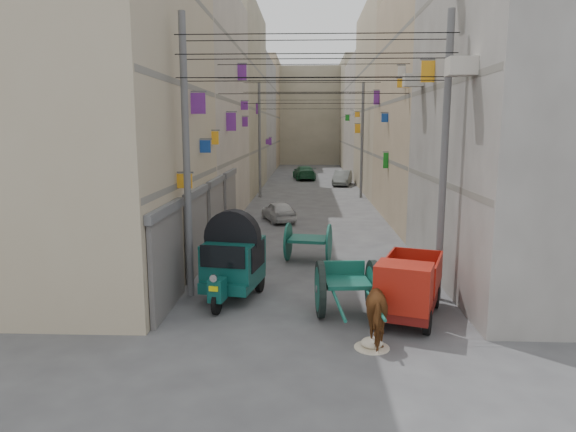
{
  "coord_description": "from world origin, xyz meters",
  "views": [
    {
      "loc": [
        -0.16,
        -8.41,
        4.88
      ],
      "look_at": [
        -0.75,
        6.5,
        2.32
      ],
      "focal_mm": 32.0,
      "sensor_mm": 36.0,
      "label": 1
    }
  ],
  "objects_px": {
    "second_cart": "(308,241)",
    "distant_car_grey": "(342,178)",
    "distant_car_white": "(279,211)",
    "mini_truck": "(407,291)",
    "distant_car_green": "(304,173)",
    "horse": "(384,307)",
    "tonga_cart": "(347,288)",
    "auto_rickshaw": "(233,259)",
    "feed_sack": "(372,343)"
  },
  "relations": [
    {
      "from": "second_cart",
      "to": "distant_car_white",
      "type": "height_order",
      "value": "second_cart"
    },
    {
      "from": "tonga_cart",
      "to": "distant_car_green",
      "type": "relative_size",
      "value": 0.74
    },
    {
      "from": "distant_car_grey",
      "to": "tonga_cart",
      "type": "bearing_deg",
      "value": -83.18
    },
    {
      "from": "second_cart",
      "to": "distant_car_grey",
      "type": "xyz_separation_m",
      "value": [
        2.94,
        25.83,
        -0.12
      ]
    },
    {
      "from": "mini_truck",
      "to": "second_cart",
      "type": "xyz_separation_m",
      "value": [
        -2.51,
        5.95,
        -0.05
      ]
    },
    {
      "from": "auto_rickshaw",
      "to": "feed_sack",
      "type": "bearing_deg",
      "value": -33.15
    },
    {
      "from": "distant_car_green",
      "to": "tonga_cart",
      "type": "bearing_deg",
      "value": 84.52
    },
    {
      "from": "auto_rickshaw",
      "to": "mini_truck",
      "type": "relative_size",
      "value": 0.88
    },
    {
      "from": "tonga_cart",
      "to": "distant_car_grey",
      "type": "relative_size",
      "value": 0.88
    },
    {
      "from": "tonga_cart",
      "to": "distant_car_white",
      "type": "distance_m",
      "value": 14.13
    },
    {
      "from": "mini_truck",
      "to": "distant_car_grey",
      "type": "distance_m",
      "value": 31.79
    },
    {
      "from": "horse",
      "to": "tonga_cart",
      "type": "bearing_deg",
      "value": -58.41
    },
    {
      "from": "mini_truck",
      "to": "distant_car_white",
      "type": "xyz_separation_m",
      "value": [
        -4.09,
        14.23,
        -0.27
      ]
    },
    {
      "from": "auto_rickshaw",
      "to": "distant_car_white",
      "type": "distance_m",
      "value": 12.53
    },
    {
      "from": "distant_car_grey",
      "to": "distant_car_green",
      "type": "relative_size",
      "value": 0.85
    },
    {
      "from": "auto_rickshaw",
      "to": "mini_truck",
      "type": "bearing_deg",
      "value": -10.48
    },
    {
      "from": "mini_truck",
      "to": "second_cart",
      "type": "height_order",
      "value": "mini_truck"
    },
    {
      "from": "second_cart",
      "to": "distant_car_white",
      "type": "bearing_deg",
      "value": 110.13
    },
    {
      "from": "auto_rickshaw",
      "to": "feed_sack",
      "type": "distance_m",
      "value": 5.04
    },
    {
      "from": "horse",
      "to": "feed_sack",
      "type": "bearing_deg",
      "value": 60.84
    },
    {
      "from": "feed_sack",
      "to": "distant_car_green",
      "type": "xyz_separation_m",
      "value": [
        -1.85,
        38.37,
        0.54
      ]
    },
    {
      "from": "tonga_cart",
      "to": "mini_truck",
      "type": "relative_size",
      "value": 1.04
    },
    {
      "from": "mini_truck",
      "to": "distant_car_white",
      "type": "bearing_deg",
      "value": 125.23
    },
    {
      "from": "second_cart",
      "to": "distant_car_white",
      "type": "relative_size",
      "value": 0.58
    },
    {
      "from": "auto_rickshaw",
      "to": "distant_car_grey",
      "type": "xyz_separation_m",
      "value": [
        5.11,
        30.05,
        -0.52
      ]
    },
    {
      "from": "auto_rickshaw",
      "to": "distant_car_grey",
      "type": "height_order",
      "value": "auto_rickshaw"
    },
    {
      "from": "distant_car_white",
      "to": "distant_car_grey",
      "type": "bearing_deg",
      "value": -123.86
    },
    {
      "from": "auto_rickshaw",
      "to": "distant_car_grey",
      "type": "relative_size",
      "value": 0.75
    },
    {
      "from": "feed_sack",
      "to": "distant_car_white",
      "type": "height_order",
      "value": "distant_car_white"
    },
    {
      "from": "second_cart",
      "to": "distant_car_grey",
      "type": "bearing_deg",
      "value": 92.82
    },
    {
      "from": "auto_rickshaw",
      "to": "tonga_cart",
      "type": "bearing_deg",
      "value": -13.86
    },
    {
      "from": "distant_car_white",
      "to": "distant_car_grey",
      "type": "distance_m",
      "value": 18.13
    },
    {
      "from": "second_cart",
      "to": "distant_car_white",
      "type": "xyz_separation_m",
      "value": [
        -1.58,
        8.28,
        -0.22
      ]
    },
    {
      "from": "auto_rickshaw",
      "to": "distant_car_white",
      "type": "relative_size",
      "value": 0.92
    },
    {
      "from": "feed_sack",
      "to": "distant_car_grey",
      "type": "bearing_deg",
      "value": 87.43
    },
    {
      "from": "horse",
      "to": "distant_car_green",
      "type": "bearing_deg",
      "value": -82.08
    },
    {
      "from": "distant_car_white",
      "to": "distant_car_grey",
      "type": "relative_size",
      "value": 0.81
    },
    {
      "from": "mini_truck",
      "to": "distant_car_green",
      "type": "height_order",
      "value": "mini_truck"
    },
    {
      "from": "second_cart",
      "to": "distant_car_green",
      "type": "relative_size",
      "value": 0.4
    },
    {
      "from": "auto_rickshaw",
      "to": "distant_car_green",
      "type": "relative_size",
      "value": 0.63
    },
    {
      "from": "second_cart",
      "to": "distant_car_grey",
      "type": "height_order",
      "value": "second_cart"
    },
    {
      "from": "auto_rickshaw",
      "to": "second_cart",
      "type": "height_order",
      "value": "auto_rickshaw"
    },
    {
      "from": "second_cart",
      "to": "feed_sack",
      "type": "bearing_deg",
      "value": -69.99
    },
    {
      "from": "feed_sack",
      "to": "horse",
      "type": "height_order",
      "value": "horse"
    },
    {
      "from": "feed_sack",
      "to": "distant_car_green",
      "type": "bearing_deg",
      "value": 92.76
    },
    {
      "from": "tonga_cart",
      "to": "mini_truck",
      "type": "bearing_deg",
      "value": -17.33
    },
    {
      "from": "second_cart",
      "to": "horse",
      "type": "bearing_deg",
      "value": -66.8
    },
    {
      "from": "horse",
      "to": "distant_car_green",
      "type": "xyz_separation_m",
      "value": [
        -2.17,
        37.89,
        -0.13
      ]
    },
    {
      "from": "second_cart",
      "to": "horse",
      "type": "xyz_separation_m",
      "value": [
        1.76,
        -7.1,
        0.04
      ]
    },
    {
      "from": "feed_sack",
      "to": "distant_car_grey",
      "type": "xyz_separation_m",
      "value": [
        1.5,
        33.42,
        0.51
      ]
    }
  ]
}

